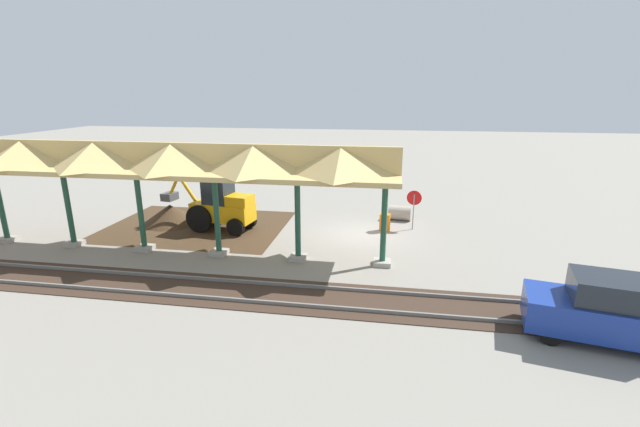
{
  "coord_description": "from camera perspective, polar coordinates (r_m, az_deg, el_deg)",
  "views": [
    {
      "loc": [
        -1.23,
        20.44,
        6.98
      ],
      "look_at": [
        1.78,
        2.01,
        1.6
      ],
      "focal_mm": 24.0,
      "sensor_mm": 36.0,
      "label": 1
    }
  ],
  "objects": [
    {
      "name": "platform_canopy",
      "position": [
        19.19,
        -19.03,
        6.77
      ],
      "size": [
        19.04,
        3.2,
        4.9
      ],
      "color": "#9E998E",
      "rests_on": "ground"
    },
    {
      "name": "backhoe",
      "position": [
        22.59,
        -13.19,
        0.99
      ],
      "size": [
        5.21,
        2.17,
        2.82
      ],
      "color": "orange",
      "rests_on": "ground"
    },
    {
      "name": "concrete_pipe",
      "position": [
        24.28,
        10.57,
        0.07
      ],
      "size": [
        1.3,
        0.93,
        0.8
      ],
      "color": "#9E9384",
      "rests_on": "ground"
    },
    {
      "name": "dirt_mound",
      "position": [
        24.82,
        -19.22,
        -1.18
      ],
      "size": [
        6.08,
        6.08,
        2.06
      ],
      "primitive_type": "cone",
      "color": "#42301E",
      "rests_on": "ground"
    },
    {
      "name": "ground_plane",
      "position": [
        21.64,
        5.51,
        -2.83
      ],
      "size": [
        120.0,
        120.0,
        0.0
      ],
      "primitive_type": "plane",
      "color": "gray"
    },
    {
      "name": "dirt_work_zone",
      "position": [
        23.8,
        -16.08,
        -1.62
      ],
      "size": [
        9.3,
        7.0,
        0.01
      ],
      "primitive_type": "cube",
      "color": "#42301E",
      "rests_on": "ground"
    },
    {
      "name": "rail_tracks",
      "position": [
        15.07,
        3.61,
        -11.42
      ],
      "size": [
        60.0,
        2.58,
        0.15
      ],
      "color": "slate",
      "rests_on": "ground"
    },
    {
      "name": "distant_parked_car",
      "position": [
        14.87,
        34.03,
        -10.65
      ],
      "size": [
        4.46,
        2.55,
        1.98
      ],
      "color": "navy",
      "rests_on": "ground"
    },
    {
      "name": "stop_sign",
      "position": [
        22.46,
        12.42,
        1.53
      ],
      "size": [
        0.75,
        0.19,
        2.08
      ],
      "color": "gray",
      "rests_on": "ground"
    },
    {
      "name": "traffic_barrel",
      "position": [
        22.24,
        8.64,
        -1.19
      ],
      "size": [
        0.56,
        0.56,
        0.9
      ],
      "primitive_type": "cylinder",
      "color": "orange",
      "rests_on": "ground"
    }
  ]
}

